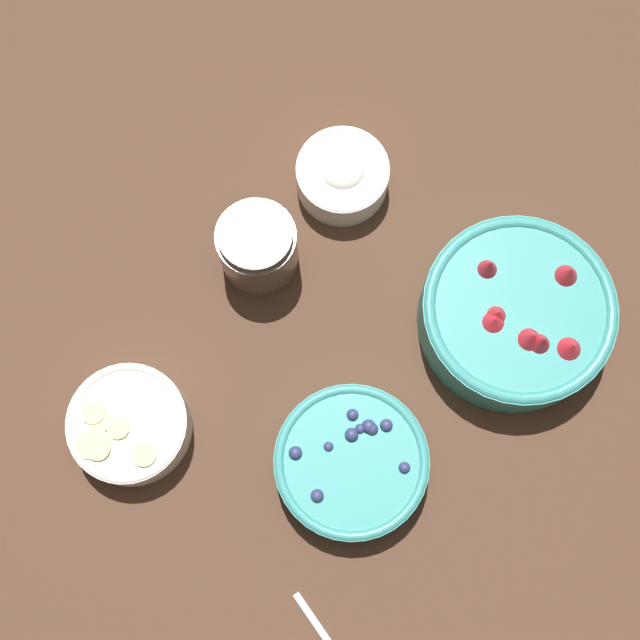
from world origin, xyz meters
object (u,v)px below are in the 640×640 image
at_px(bowl_blueberries, 351,462).
at_px(bowl_cream, 342,175).
at_px(jar_chocolate, 258,248).
at_px(bowl_strawberries, 517,313).
at_px(bowl_bananas, 129,425).

relative_size(bowl_blueberries, bowl_cream, 1.54).
height_order(bowl_blueberries, jar_chocolate, jar_chocolate).
distance_m(bowl_strawberries, jar_chocolate, 0.31).
bearing_deg(bowl_blueberries, bowl_bananas, -63.68).
bearing_deg(bowl_strawberries, bowl_blueberries, -12.90).
xyz_separation_m(bowl_cream, jar_chocolate, (0.14, -0.02, 0.01)).
height_order(bowl_strawberries, jar_chocolate, jar_chocolate).
bearing_deg(bowl_cream, bowl_blueberries, 37.00).
bearing_deg(bowl_strawberries, bowl_bananas, -38.25).
bearing_deg(bowl_strawberries, bowl_cream, -95.80).
height_order(bowl_strawberries, bowl_blueberries, bowl_strawberries).
bearing_deg(jar_chocolate, bowl_bananas, 0.83).
relative_size(bowl_strawberries, bowl_bananas, 1.64).
relative_size(bowl_bananas, jar_chocolate, 1.43).
height_order(bowl_strawberries, bowl_bananas, bowl_strawberries).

